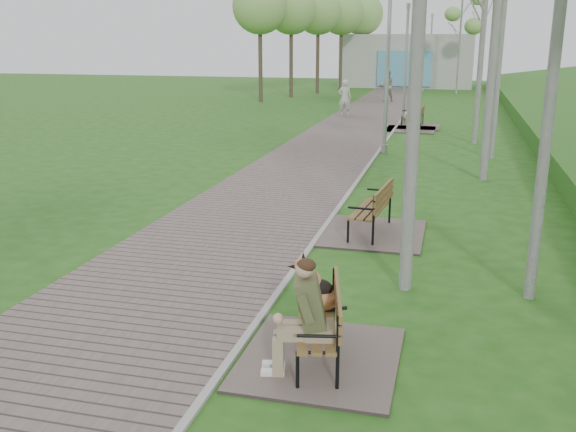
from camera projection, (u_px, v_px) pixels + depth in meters
name	position (u px, v px, depth m)	size (l,w,h in m)	color
walkway	(336.00, 143.00, 23.46)	(3.50, 67.00, 0.04)	#645451
kerb	(384.00, 145.00, 23.04)	(0.10, 67.00, 0.05)	#999993
building_north	(407.00, 61.00, 50.36)	(10.00, 5.20, 4.00)	#9E9E99
bench_main	(312.00, 326.00, 7.55)	(1.85, 2.06, 1.62)	#645451
bench_second	(370.00, 223.00, 12.56)	(2.02, 2.24, 1.24)	#645451
bench_third	(410.00, 124.00, 26.82)	(2.01, 2.24, 1.24)	#645451
bench_far	(417.00, 122.00, 27.63)	(1.88, 2.09, 1.15)	#645451
lamp_post_second	(387.00, 75.00, 20.67)	(0.21, 0.21, 5.48)	#9A9CA1
lamp_post_third	(405.00, 69.00, 28.14)	(0.20, 0.20, 5.16)	#9A9CA1
lamp_post_far	(430.00, 53.00, 49.62)	(0.21, 0.21, 5.50)	#9A9CA1
pedestrian_near	(345.00, 98.00, 31.53)	(0.64, 0.42, 1.76)	silver
pedestrian_far	(387.00, 86.00, 38.47)	(0.91, 0.71, 1.88)	gray
birch_distant_a	(462.00, 9.00, 42.73)	(2.26, 2.26, 7.12)	silver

